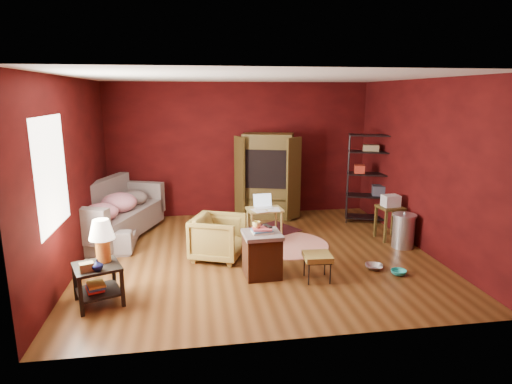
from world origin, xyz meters
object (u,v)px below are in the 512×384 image
(hamper, at_px, (262,253))
(sofa, at_px, (117,218))
(side_table, at_px, (100,254))
(laptop_desk, at_px, (264,212))
(armchair, at_px, (218,235))
(wire_shelving, at_px, (370,175))
(tv_armoire, at_px, (268,174))

(hamper, bearing_deg, sofa, 139.19)
(side_table, relative_size, laptop_desk, 1.35)
(armchair, xyz_separation_m, hamper, (0.58, -0.75, -0.05))
(side_table, relative_size, wire_shelving, 0.59)
(hamper, bearing_deg, tv_armoire, 78.33)
(sofa, xyz_separation_m, wire_shelving, (4.89, 0.31, 0.60))
(armchair, xyz_separation_m, tv_armoire, (1.19, 2.22, 0.54))
(sofa, relative_size, armchair, 2.56)
(sofa, bearing_deg, hamper, -129.92)
(sofa, relative_size, laptop_desk, 2.53)
(hamper, bearing_deg, wire_shelving, 41.84)
(armchair, height_order, hamper, armchair)
(laptop_desk, relative_size, tv_armoire, 0.44)
(side_table, bearing_deg, tv_armoire, 51.50)
(sofa, distance_m, tv_armoire, 3.13)
(armchair, relative_size, hamper, 1.04)
(laptop_desk, height_order, tv_armoire, tv_armoire)
(side_table, relative_size, tv_armoire, 0.60)
(tv_armoire, xyz_separation_m, wire_shelving, (1.96, -0.67, 0.06))
(hamper, distance_m, laptop_desk, 1.71)
(wire_shelving, bearing_deg, armchair, -134.98)
(armchair, xyz_separation_m, wire_shelving, (3.15, 1.55, 0.60))
(sofa, relative_size, wire_shelving, 1.10)
(side_table, height_order, tv_armoire, tv_armoire)
(hamper, bearing_deg, side_table, -167.84)
(side_table, xyz_separation_m, wire_shelving, (4.69, 2.76, 0.35))
(sofa, height_order, wire_shelving, wire_shelving)
(sofa, bearing_deg, tv_armoire, -70.72)
(armchair, distance_m, tv_armoire, 2.58)
(laptop_desk, bearing_deg, wire_shelving, 10.89)
(side_table, bearing_deg, hamper, 12.16)
(armchair, bearing_deg, wire_shelving, -41.95)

